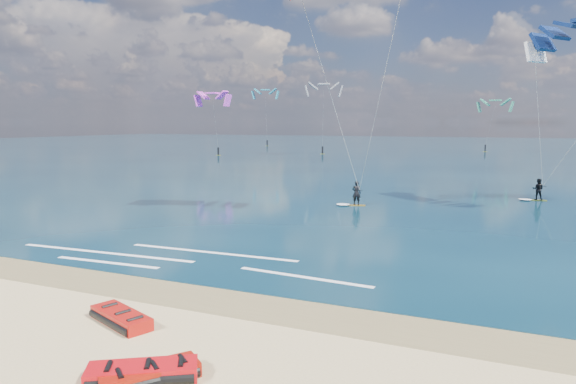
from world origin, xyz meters
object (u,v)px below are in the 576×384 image
object	(u,v)px
kitesurfer_main	(354,76)
packed_kite_mid	(121,323)
kitesurfer_far	(565,101)
packed_kite_right	(150,382)
packed_kite_left	(143,380)

from	to	relation	value
kitesurfer_main	packed_kite_mid	bearing A→B (deg)	-107.43
packed_kite_mid	kitesurfer_far	distance (m)	32.25
packed_kite_mid	kitesurfer_main	xyz separation A→B (m)	(1.10, 19.95, 8.61)
packed_kite_mid	packed_kite_right	xyz separation A→B (m)	(2.91, -2.41, 0.00)
packed_kite_right	kitesurfer_main	world-z (taller)	kitesurfer_main
packed_kite_right	kitesurfer_main	size ratio (longest dim) A/B	0.14
packed_kite_mid	kitesurfer_main	distance (m)	21.76
kitesurfer_main	kitesurfer_far	distance (m)	15.01
kitesurfer_main	kitesurfer_far	size ratio (longest dim) A/B	1.21
packed_kite_left	kitesurfer_main	bearing A→B (deg)	62.49
packed_kite_mid	packed_kite_right	size ratio (longest dim) A/B	1.05
packed_kite_mid	kitesurfer_main	bearing A→B (deg)	108.12
packed_kite_left	packed_kite_mid	distance (m)	3.63
packed_kite_right	packed_kite_left	bearing A→B (deg)	129.45
kitesurfer_main	packed_kite_right	bearing A→B (deg)	-99.65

